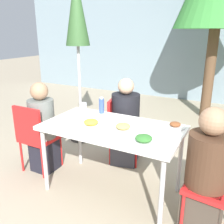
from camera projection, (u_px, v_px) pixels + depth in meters
The scene contains 17 objects.
ground_plane at pixel (112, 190), 2.77m from camera, with size 24.00×24.00×0.00m, color tan.
building_facade at pixel (197, 39), 5.95m from camera, with size 10.00×0.20×3.00m.
dining_table at pixel (112, 132), 2.56m from camera, with size 1.41×0.77×0.76m.
chair_left at pixel (35, 134), 2.99m from camera, with size 0.40×0.40×0.86m.
person_left at pixel (43, 130), 3.03m from camera, with size 0.31×0.31×1.12m.
chair_right at pixel (214, 176), 2.14m from camera, with size 0.44×0.44×0.86m.
person_right at pixel (206, 175), 2.09m from camera, with size 0.35×0.35×1.12m.
chair_far at pixel (120, 125), 3.28m from camera, with size 0.48×0.48×0.86m.
person_far at pixel (125, 125), 3.20m from camera, with size 0.38×0.38×1.13m.
closed_umbrella at pixel (77, 18), 3.50m from camera, with size 0.36×0.36×2.48m.
plate_0 at pixel (123, 128), 2.42m from camera, with size 0.26×0.26×0.07m.
plate_1 at pixel (144, 140), 2.15m from camera, with size 0.27×0.27×0.07m.
plate_2 at pixel (91, 123), 2.53m from camera, with size 0.26×0.26×0.07m.
plate_3 at pixel (175, 126), 2.49m from camera, with size 0.20×0.20×0.06m.
bottle at pixel (102, 106), 2.90m from camera, with size 0.06×0.06×0.19m.
drinking_cup at pixel (84, 107), 3.01m from camera, with size 0.08×0.08×0.10m.
salad_bowl at pixel (78, 113), 2.83m from camera, with size 0.19×0.19×0.06m.
Camera 1 is at (1.11, -2.09, 1.68)m, focal length 40.00 mm.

